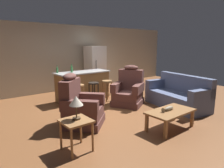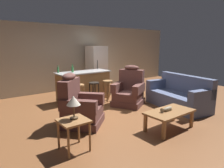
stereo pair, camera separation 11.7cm
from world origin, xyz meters
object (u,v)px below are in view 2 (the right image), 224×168
Objects in this scene: table_lamp at (73,102)px; couch at (179,96)px; bar_stool_middle at (94,89)px; bottle_short_amber at (72,69)px; kitchen_island at (84,86)px; end_table at (74,125)px; fish_figurine at (167,109)px; recliner_near_lamp at (79,107)px; coffee_table at (170,113)px; bar_stool_left at (79,91)px; bar_stool_right at (108,87)px; bottle_tall_green at (58,70)px; refrigerator at (97,68)px; recliner_near_island at (129,91)px.

couch is at bearing 4.78° from table_lamp.
bar_stool_middle is 2.50× the size of bottle_short_amber.
end_table is at bearing -122.86° from kitchen_island.
end_table is at bearing 167.40° from fish_figurine.
couch is 7.44× the size of bottle_short_amber.
bar_stool_middle is at bearing 93.42° from recliner_near_lamp.
coffee_table is at bearing -79.85° from bottle_short_amber.
bar_stool_left is at bearing 105.31° from fish_figurine.
bar_stool_right is 1.67m from bottle_tall_green.
bar_stool_left is at bearing -74.90° from bottle_tall_green.
bottle_tall_green is at bearing 145.52° from bar_stool_right.
fish_figurine is 0.19× the size of refrigerator.
bottle_tall_green reaches higher than bar_stool_right.
bar_stool_right reaches higher than fish_figurine.
bar_stool_right is at bearing -34.48° from bottle_tall_green.
recliner_near_island reaches higher than couch.
coffee_table is 3.24× the size of fish_figurine.
table_lamp is 3.28m from kitchen_island.
fish_figurine is 0.50× the size of bar_stool_middle.
bar_stool_middle is 1.00× the size of bar_stool_right.
bar_stool_left is 1.00× the size of bar_stool_middle.
couch is 1.69× the size of recliner_near_lamp.
fish_figurine is 0.50× the size of bar_stool_right.
recliner_near_island is at bearing 28.70° from end_table.
fish_figurine is 1.98m from recliner_near_island.
recliner_near_island is 1.52m from bar_stool_left.
fish_figurine reaches higher than coffee_table.
bottle_short_amber reaches higher than recliner_near_island.
kitchen_island is (-0.19, 3.22, 0.02)m from fish_figurine.
refrigerator is (1.32, 1.20, 0.40)m from kitchen_island.
end_table is (-0.63, -0.96, 0.04)m from recliner_near_lamp.
bar_stool_right is (0.34, 2.59, 0.01)m from fish_figurine.
couch is 8.51× the size of bottle_tall_green.
bar_stool_left is at bearing 106.16° from coffee_table.
couch is at bearing -45.66° from bar_stool_middle.
couch is 3.61× the size of end_table.
recliner_near_island is 2.97m from table_lamp.
bar_stool_middle is at bearing -49.20° from bottle_tall_green.
bar_stool_middle is at bearing -70.54° from recliner_near_island.
bottle_tall_green is at bearing 161.31° from kitchen_island.
kitchen_island is at bearing 130.22° from bar_stool_right.
bar_stool_left is (-1.34, 0.72, 0.05)m from recliner_near_island.
kitchen_island is 1.83m from refrigerator.
coffee_table is 0.92× the size of recliner_near_island.
recliner_near_island reaches higher than table_lamp.
bottle_short_amber is (-2.14, 2.52, 0.71)m from couch.
refrigerator is (0.50, 2.55, 0.46)m from recliner_near_island.
kitchen_island is (-0.24, 3.26, 0.11)m from coffee_table.
end_table reaches higher than coffee_table.
recliner_near_island is at bearing -50.45° from bottle_short_amber.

